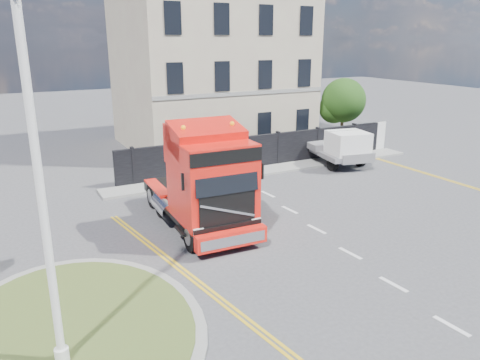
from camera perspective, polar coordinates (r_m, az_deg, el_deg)
ground at (r=18.36m, az=1.12°, el=-7.27°), size 120.00×120.00×0.00m
traffic_island at (r=13.84m, az=-19.45°, el=-16.66°), size 6.80×6.80×0.17m
hoarding_fence at (r=28.59m, az=3.85°, el=3.68°), size 18.80×0.25×2.00m
georgian_building at (r=34.24m, az=-3.61°, el=13.94°), size 12.30×10.30×12.80m
tree at (r=35.25m, az=12.23°, el=9.23°), size 3.20×3.20×4.80m
pavement_far at (r=27.80m, az=3.82°, el=1.30°), size 20.00×1.60×0.12m
truck at (r=18.57m, az=-4.22°, el=-0.56°), size 3.01×7.40×4.37m
flatbed_pickup at (r=29.05m, az=12.14°, el=3.96°), size 3.05×5.69×2.24m
lamppost_island at (r=10.74m, az=-23.13°, el=-1.39°), size 0.26×0.52×8.44m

